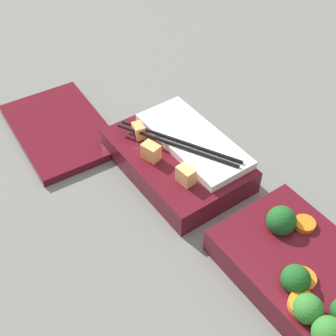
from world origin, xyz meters
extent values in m
plane|color=slate|center=(0.00, 0.00, 0.00)|extent=(3.00, 3.00, 0.00)
cube|color=#510F19|center=(-0.12, -0.01, 0.02)|extent=(0.22, 0.14, 0.04)
sphere|color=#2D7028|center=(-0.19, 0.05, 0.05)|extent=(0.04, 0.04, 0.04)
sphere|color=#2D7028|center=(-0.16, 0.04, 0.05)|extent=(0.03, 0.03, 0.03)
sphere|color=#19511E|center=(-0.13, 0.03, 0.05)|extent=(0.03, 0.03, 0.03)
sphere|color=#19511E|center=(-0.06, -0.02, 0.05)|extent=(0.04, 0.04, 0.04)
cylinder|color=orange|center=(-0.07, -0.04, 0.04)|extent=(0.04, 0.04, 0.01)
cylinder|color=orange|center=(-0.15, 0.04, 0.04)|extent=(0.04, 0.04, 0.01)
cylinder|color=orange|center=(-0.13, 0.02, 0.04)|extent=(0.03, 0.03, 0.01)
cube|color=#510F19|center=(0.13, 0.01, 0.02)|extent=(0.22, 0.14, 0.04)
cube|color=white|center=(0.13, -0.02, 0.04)|extent=(0.19, 0.08, 0.01)
cube|color=#EAB266|center=(0.07, 0.03, 0.05)|extent=(0.03, 0.02, 0.02)
cube|color=#F4A356|center=(0.14, 0.05, 0.05)|extent=(0.03, 0.02, 0.03)
cube|color=#F4A356|center=(0.19, 0.03, 0.05)|extent=(0.02, 0.02, 0.02)
sphere|color=#381942|center=(0.19, 0.04, 0.05)|extent=(0.01, 0.01, 0.01)
cylinder|color=black|center=(0.13, 0.00, 0.05)|extent=(0.18, 0.10, 0.01)
cylinder|color=black|center=(0.13, 0.01, 0.05)|extent=(0.18, 0.10, 0.01)
cube|color=#510F19|center=(0.31, 0.11, 0.01)|extent=(0.22, 0.15, 0.01)
camera|label=1|loc=(-0.27, 0.31, 0.51)|focal=50.00mm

